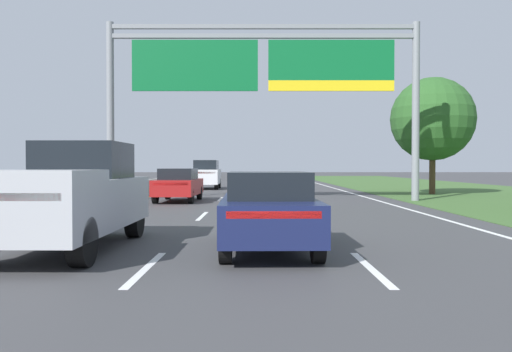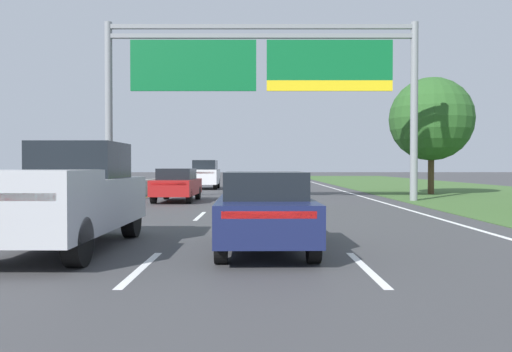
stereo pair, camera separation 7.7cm
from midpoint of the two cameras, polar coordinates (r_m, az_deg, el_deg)
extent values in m
plane|color=#3D3D3F|center=(33.11, -0.05, -1.82)|extent=(220.00, 220.00, 0.00)
cube|color=white|center=(8.92, -12.19, -9.80)|extent=(0.14, 3.00, 0.01)
cube|color=white|center=(17.74, -6.05, -4.35)|extent=(0.14, 3.00, 0.01)
cube|color=white|center=(26.68, -4.03, -2.52)|extent=(0.14, 3.00, 0.01)
cube|color=white|center=(35.65, -3.02, -1.61)|extent=(0.14, 3.00, 0.01)
cube|color=white|center=(44.64, -2.42, -1.07)|extent=(0.14, 3.00, 0.01)
cube|color=white|center=(53.62, -2.02, -0.70)|extent=(0.14, 3.00, 0.01)
cube|color=white|center=(62.62, -1.74, -0.44)|extent=(0.14, 3.00, 0.01)
cube|color=white|center=(71.61, -1.53, -0.25)|extent=(0.14, 3.00, 0.01)
cube|color=white|center=(80.60, -1.36, -0.10)|extent=(0.14, 3.00, 0.01)
cube|color=white|center=(8.92, 12.10, -9.80)|extent=(0.14, 3.00, 0.01)
cube|color=white|center=(17.74, 5.96, -4.35)|extent=(0.14, 3.00, 0.01)
cube|color=white|center=(26.68, 3.93, -2.52)|extent=(0.14, 3.00, 0.01)
cube|color=white|center=(35.65, 2.93, -1.61)|extent=(0.14, 3.00, 0.01)
cube|color=white|center=(44.64, 2.33, -1.07)|extent=(0.14, 3.00, 0.01)
cube|color=white|center=(53.62, 1.93, -0.70)|extent=(0.14, 3.00, 0.01)
cube|color=white|center=(62.62, 1.65, -0.44)|extent=(0.14, 3.00, 0.01)
cube|color=white|center=(71.61, 1.43, -0.25)|extent=(0.14, 3.00, 0.01)
cube|color=white|center=(80.60, 1.27, -0.10)|extent=(0.14, 3.00, 0.01)
cube|color=white|center=(33.63, 10.06, -1.79)|extent=(0.16, 106.00, 0.01)
cube|color=gold|center=(33.63, -10.16, -1.79)|extent=(0.16, 106.00, 0.01)
cube|color=#3D602D|center=(35.93, 22.81, -1.67)|extent=(14.00, 110.00, 0.02)
cube|color=#99968E|center=(33.75, -11.33, -1.32)|extent=(0.60, 110.00, 0.55)
cube|color=#99968E|center=(33.73, -11.33, -0.60)|extent=(0.25, 110.00, 0.30)
cylinder|color=gray|center=(26.25, -15.74, 6.76)|extent=(0.36, 0.36, 8.60)
cylinder|color=gray|center=(26.42, 16.90, 6.72)|extent=(0.36, 0.36, 8.60)
cube|color=gray|center=(26.03, 0.64, 15.98)|extent=(14.70, 0.24, 0.20)
cube|color=gray|center=(25.92, 0.64, 15.02)|extent=(14.70, 0.24, 0.20)
cube|color=#0C602D|center=(25.60, -6.81, 11.88)|extent=(6.00, 0.12, 2.43)
cube|color=#0C602D|center=(25.72, 8.08, 12.40)|extent=(6.00, 0.12, 1.93)
cube|color=yellow|center=(25.51, 8.07, 9.72)|extent=(6.00, 0.12, 0.50)
cube|color=#B2B5BA|center=(11.20, -19.79, -2.89)|extent=(2.03, 5.41, 1.00)
cube|color=black|center=(11.97, -18.42, 1.63)|extent=(1.73, 1.91, 0.78)
cube|color=#B21414|center=(8.73, -25.82, -2.08)|extent=(1.68, 0.09, 0.12)
cube|color=#B2B5BA|center=(9.57, -23.37, 0.01)|extent=(2.01, 1.96, 0.20)
cylinder|color=black|center=(13.25, -20.51, -4.46)|extent=(0.31, 0.84, 0.84)
cylinder|color=black|center=(12.75, -13.32, -4.64)|extent=(0.31, 0.84, 0.84)
cylinder|color=black|center=(9.24, -18.73, -6.84)|extent=(0.31, 0.84, 0.84)
cube|color=maroon|center=(25.13, -8.57, -1.19)|extent=(1.91, 4.43, 0.72)
cube|color=black|center=(25.06, -8.60, 0.22)|extent=(1.61, 2.33, 0.52)
cube|color=#B21414|center=(23.00, -9.48, -0.86)|extent=(1.53, 0.11, 0.12)
cylinder|color=black|center=(26.76, -9.72, -1.83)|extent=(0.23, 0.66, 0.66)
cylinder|color=black|center=(26.51, -6.32, -1.84)|extent=(0.23, 0.66, 0.66)
cylinder|color=black|center=(23.83, -11.07, -2.19)|extent=(0.23, 0.66, 0.66)
cylinder|color=black|center=(23.55, -7.26, -2.22)|extent=(0.23, 0.66, 0.66)
cube|color=#161E47|center=(10.55, 1.08, -4.33)|extent=(1.90, 4.43, 0.72)
cube|color=black|center=(10.46, 1.09, -0.97)|extent=(1.61, 2.33, 0.52)
cube|color=#B21414|center=(8.38, 1.65, -4.25)|extent=(1.53, 0.11, 0.12)
cylinder|color=black|center=(12.07, -3.01, -5.36)|extent=(0.23, 0.66, 0.66)
cylinder|color=black|center=(12.12, 4.60, -5.33)|extent=(0.23, 0.66, 0.66)
cylinder|color=black|center=(9.11, -3.63, -7.47)|extent=(0.23, 0.66, 0.66)
cylinder|color=black|center=(9.18, 6.48, -7.41)|extent=(0.23, 0.66, 0.66)
cube|color=silver|center=(38.80, -5.51, -0.06)|extent=(1.96, 4.73, 1.05)
cube|color=black|center=(38.64, -5.53, 1.21)|extent=(1.67, 3.02, 0.68)
cube|color=#B21414|center=(36.49, -5.81, 0.36)|extent=(1.60, 0.10, 0.12)
cylinder|color=black|center=(40.48, -6.48, -0.76)|extent=(0.27, 0.76, 0.76)
cylinder|color=black|center=(40.35, -4.16, -0.76)|extent=(0.27, 0.76, 0.76)
cylinder|color=black|center=(37.30, -6.97, -0.92)|extent=(0.27, 0.76, 0.76)
cylinder|color=black|center=(37.16, -4.45, -0.92)|extent=(0.27, 0.76, 0.76)
cylinder|color=#4C3823|center=(32.82, 18.57, 0.28)|extent=(0.36, 0.36, 2.51)
sphere|color=#285623|center=(32.93, 18.61, 5.91)|extent=(4.94, 4.94, 4.94)
camera|label=1|loc=(0.04, -90.16, 0.00)|focal=36.66mm
camera|label=2|loc=(0.04, 89.84, 0.00)|focal=36.66mm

